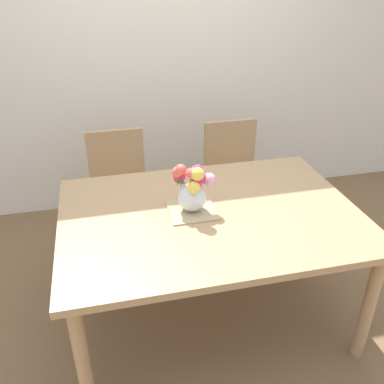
# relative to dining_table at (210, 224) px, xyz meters

# --- Properties ---
(ground_plane) EXTENTS (12.00, 12.00, 0.00)m
(ground_plane) POSITION_rel_dining_table_xyz_m (0.00, 0.00, -0.68)
(ground_plane) COLOR brown
(back_wall) EXTENTS (7.00, 0.10, 2.80)m
(back_wall) POSITION_rel_dining_table_xyz_m (0.00, 1.60, 0.72)
(back_wall) COLOR silver
(back_wall) RESTS_ON ground_plane
(dining_table) EXTENTS (1.65, 1.17, 0.75)m
(dining_table) POSITION_rel_dining_table_xyz_m (0.00, 0.00, 0.00)
(dining_table) COLOR tan
(dining_table) RESTS_ON ground_plane
(chair_left) EXTENTS (0.42, 0.42, 0.90)m
(chair_left) POSITION_rel_dining_table_xyz_m (-0.45, 0.93, -0.16)
(chair_left) COLOR tan
(chair_left) RESTS_ON ground_plane
(chair_right) EXTENTS (0.42, 0.42, 0.90)m
(chair_right) POSITION_rel_dining_table_xyz_m (0.45, 0.93, -0.16)
(chair_right) COLOR tan
(chair_right) RESTS_ON ground_plane
(placemat) EXTENTS (0.26, 0.26, 0.01)m
(placemat) POSITION_rel_dining_table_xyz_m (-0.10, 0.04, 0.08)
(placemat) COLOR tan
(placemat) RESTS_ON dining_table
(flower_vase) EXTENTS (0.24, 0.20, 0.27)m
(flower_vase) POSITION_rel_dining_table_xyz_m (-0.09, 0.04, 0.22)
(flower_vase) COLOR silver
(flower_vase) RESTS_ON placemat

